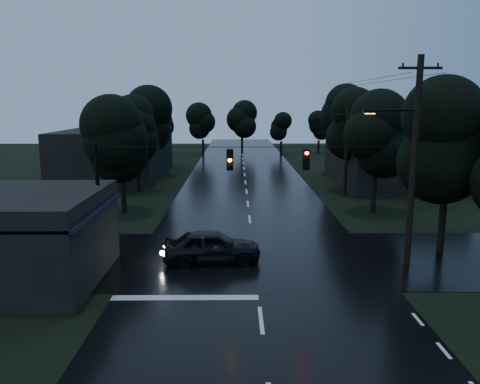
{
  "coord_description": "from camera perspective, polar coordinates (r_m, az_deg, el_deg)",
  "views": [
    {
      "loc": [
        -0.89,
        -10.91,
        7.86
      ],
      "look_at": [
        -0.7,
        14.63,
        2.95
      ],
      "focal_mm": 35.0,
      "sensor_mm": 36.0,
      "label": 1
    }
  ],
  "objects": [
    {
      "name": "tree_left_a",
      "position": [
        34.0,
        -14.31,
        6.13
      ],
      "size": [
        3.92,
        3.92,
        8.26
      ],
      "color": "black",
      "rests_on": "ground"
    },
    {
      "name": "tree_left_c",
      "position": [
        51.79,
        -10.91,
        8.62
      ],
      "size": [
        4.48,
        4.48,
        9.44
      ],
      "color": "black",
      "rests_on": "ground"
    },
    {
      "name": "utility_pole_main",
      "position": [
        23.58,
        20.23,
        3.87
      ],
      "size": [
        3.5,
        0.3,
        10.0
      ],
      "color": "black",
      "rests_on": "ground"
    },
    {
      "name": "tree_left_b",
      "position": [
        41.89,
        -12.54,
        7.56
      ],
      "size": [
        4.2,
        4.2,
        8.85
      ],
      "color": "black",
      "rests_on": "ground"
    },
    {
      "name": "span_signals",
      "position": [
        22.11,
        3.33,
        4.06
      ],
      "size": [
        15.0,
        0.37,
        1.12
      ],
      "color": "black",
      "rests_on": "ground"
    },
    {
      "name": "anchor_pole_left",
      "position": [
        23.4,
        -16.84,
        -1.59
      ],
      "size": [
        0.18,
        0.18,
        6.0
      ],
      "primitive_type": "cylinder",
      "color": "black",
      "rests_on": "ground"
    },
    {
      "name": "building_far_right",
      "position": [
        47.65,
        17.81,
        3.54
      ],
      "size": [
        10.0,
        14.0,
        4.4
      ],
      "primitive_type": "cube",
      "color": "black",
      "rests_on": "ground"
    },
    {
      "name": "car",
      "position": [
        23.45,
        -3.44,
        -6.61
      ],
      "size": [
        4.98,
        2.38,
        1.64
      ],
      "primitive_type": "imported",
      "rotation": [
        0.0,
        0.0,
        1.66
      ],
      "color": "black",
      "rests_on": "ground"
    },
    {
      "name": "cross_street",
      "position": [
        24.24,
        1.72,
        -8.05
      ],
      "size": [
        60.0,
        9.0,
        0.02
      ],
      "primitive_type": "cube",
      "color": "black",
      "rests_on": "ground"
    },
    {
      "name": "tree_right_c",
      "position": [
        52.13,
        12.0,
        9.01
      ],
      "size": [
        4.76,
        4.76,
        10.03
      ],
      "color": "black",
      "rests_on": "ground"
    },
    {
      "name": "building_far_left",
      "position": [
        52.84,
        -14.85,
        4.7
      ],
      "size": [
        10.0,
        16.0,
        5.0
      ],
      "primitive_type": "cube",
      "color": "black",
      "rests_on": "ground"
    },
    {
      "name": "tree_right_a",
      "position": [
        34.44,
        16.37,
        6.71
      ],
      "size": [
        4.2,
        4.2,
        8.85
      ],
      "color": "black",
      "rests_on": "ground"
    },
    {
      "name": "main_road",
      "position": [
        41.67,
        0.8,
        0.01
      ],
      "size": [
        12.0,
        120.0,
        0.02
      ],
      "primitive_type": "cube",
      "color": "black",
      "rests_on": "ground"
    },
    {
      "name": "utility_pole_far",
      "position": [
        40.18,
        12.84,
        4.92
      ],
      "size": [
        2.0,
        0.3,
        7.5
      ],
      "color": "black",
      "rests_on": "ground"
    },
    {
      "name": "tree_corner_near",
      "position": [
        26.34,
        24.13,
        5.87
      ],
      "size": [
        4.48,
        4.48,
        9.44
      ],
      "color": "black",
      "rests_on": "ground"
    },
    {
      "name": "tree_right_b",
      "position": [
        42.28,
        14.08,
        8.03
      ],
      "size": [
        4.48,
        4.48,
        9.44
      ],
      "color": "black",
      "rests_on": "ground"
    }
  ]
}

